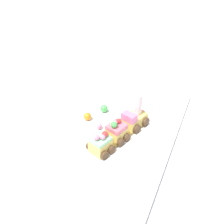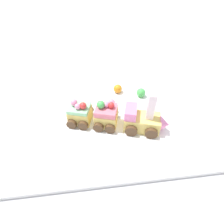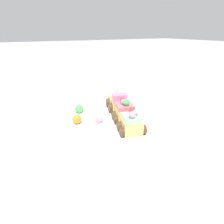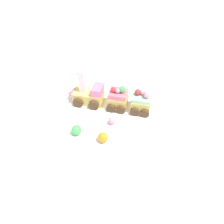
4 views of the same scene
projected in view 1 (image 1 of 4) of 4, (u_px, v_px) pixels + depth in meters
name	position (u px, v px, depth m)	size (l,w,h in m)	color
ground_plane	(118.00, 134.00, 0.74)	(10.00, 10.00, 0.00)	#B2B2B7
display_board	(118.00, 133.00, 0.73)	(0.69, 0.36, 0.01)	white
cake_train_locomotive	(136.00, 118.00, 0.74)	(0.12, 0.09, 0.11)	#EACC66
cake_car_strawberry	(116.00, 132.00, 0.68)	(0.07, 0.08, 0.08)	#EACC66
cake_car_mint	(101.00, 144.00, 0.64)	(0.07, 0.08, 0.07)	#EACC66
gumball_green	(104.00, 109.00, 0.82)	(0.03, 0.03, 0.03)	#4CBC56
gumball_pink	(99.00, 126.00, 0.74)	(0.02, 0.02, 0.02)	pink
gumball_orange	(88.00, 116.00, 0.78)	(0.03, 0.03, 0.03)	orange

